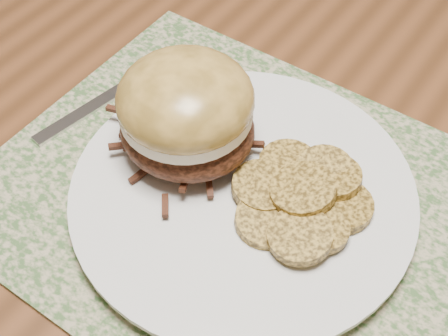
# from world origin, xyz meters

# --- Properties ---
(dining_table) EXTENTS (1.50, 0.90, 0.75)m
(dining_table) POSITION_xyz_m (0.00, 0.00, 0.67)
(dining_table) COLOR brown
(dining_table) RESTS_ON ground
(placemat) EXTENTS (0.45, 0.33, 0.00)m
(placemat) POSITION_xyz_m (-0.03, -0.25, 0.75)
(placemat) COLOR #3F6031
(placemat) RESTS_ON dining_table
(dinner_plate) EXTENTS (0.26, 0.26, 0.02)m
(dinner_plate) POSITION_xyz_m (-0.05, -0.25, 0.76)
(dinner_plate) COLOR silver
(dinner_plate) RESTS_ON placemat
(pork_sandwich) EXTENTS (0.12, 0.12, 0.09)m
(pork_sandwich) POSITION_xyz_m (-0.11, -0.24, 0.81)
(pork_sandwich) COLOR black
(pork_sandwich) RESTS_ON dinner_plate
(roasted_potatoes) EXTENTS (0.11, 0.13, 0.03)m
(roasted_potatoes) POSITION_xyz_m (0.00, -0.24, 0.78)
(roasted_potatoes) COLOR #B28934
(roasted_potatoes) RESTS_ON dinner_plate
(fork) EXTENTS (0.04, 0.16, 0.00)m
(fork) POSITION_xyz_m (-0.21, -0.23, 0.76)
(fork) COLOR #BCBBC3
(fork) RESTS_ON placemat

